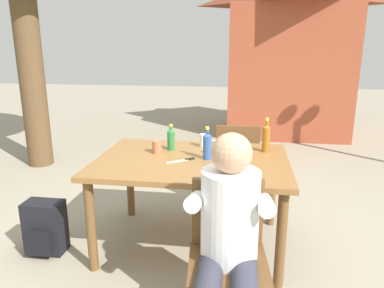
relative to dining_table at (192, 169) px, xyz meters
name	(u,v)px	position (x,y,z in m)	size (l,w,h in m)	color
ground_plane	(192,244)	(0.00, 0.00, -0.67)	(24.00, 24.00, 0.00)	gray
dining_table	(192,169)	(0.00, 0.00, 0.00)	(1.50, 1.08, 0.75)	olive
chair_near_right	(228,248)	(0.33, -0.84, -0.18)	(0.48, 0.48, 0.87)	brown
chair_far_right	(237,160)	(0.34, 0.84, -0.18)	(0.45, 0.45, 0.87)	brown
person_in_white_shirt	(229,232)	(0.34, -0.95, -0.01)	(0.47, 0.61, 1.18)	white
bottle_amber	(266,137)	(0.58, 0.29, 0.21)	(0.06, 0.06, 0.29)	#996019
bottle_blue	(207,145)	(0.12, 0.01, 0.20)	(0.06, 0.06, 0.26)	#2D56A3
bottle_green	(171,139)	(-0.21, 0.23, 0.18)	(0.06, 0.06, 0.22)	#287A38
cup_white	(203,140)	(0.05, 0.36, 0.14)	(0.06, 0.06, 0.11)	white
cup_steel	(217,148)	(0.18, 0.13, 0.15)	(0.07, 0.07, 0.12)	#B2B7BC
cup_terracotta	(157,147)	(-0.31, 0.11, 0.14)	(0.08, 0.08, 0.10)	#BC6B47
table_knife	(183,160)	(-0.06, -0.06, 0.09)	(0.21, 0.15, 0.01)	silver
backpack_by_near_side	(45,228)	(-1.14, -0.29, -0.46)	(0.30, 0.24, 0.43)	black
brick_kiosk	(289,52)	(1.15, 4.27, 0.83)	(2.40, 1.79, 2.85)	#9E472D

